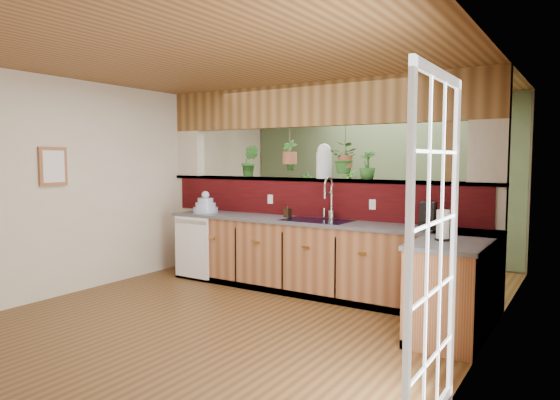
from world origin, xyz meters
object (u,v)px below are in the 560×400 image
Objects in this scene: coffee_maker at (428,216)px; paper_towel at (443,226)px; shelving_console at (334,226)px; faucet at (329,197)px; dish_stack at (206,206)px; glass_jar at (324,161)px; soap_dispenser at (288,211)px.

paper_towel reaches higher than coffee_maker.
faucet is at bearing -48.70° from shelving_console.
dish_stack is 0.77× the size of glass_jar.
dish_stack is 1.14× the size of paper_towel.
shelving_console is (-2.21, 2.26, -0.53)m from coffee_maker.
coffee_maker is at bearing -14.22° from glass_jar.
dish_stack is at bearing 169.47° from paper_towel.
dish_stack reaches higher than coffee_maker.
shelving_console is at bearing 100.87° from soap_dispenser.
glass_jar is at bearing 149.02° from paper_towel.
dish_stack is 0.24× the size of shelving_console.
dish_stack is 1.25m from soap_dispenser.
soap_dispenser is 0.38× the size of glass_jar.
faucet is at bearing 6.66° from dish_stack.
dish_stack and paper_towel have the same top height.
coffee_maker is 3.21m from shelving_console.
shelving_console is at bearing 114.59° from faucet.
glass_jar is (1.60, 0.43, 0.62)m from dish_stack.
soap_dispenser is at bearing 170.11° from coffee_maker.
faucet is 1.81m from dish_stack.
faucet is at bearing -49.52° from glass_jar.
coffee_maker is 0.96× the size of paper_towel.
soap_dispenser is 0.12× the size of shelving_console.
soap_dispenser is at bearing -140.74° from glass_jar.
glass_jar reaches higher than faucet.
glass_jar is at bearing -50.95° from shelving_console.
faucet is 1.79m from paper_towel.
soap_dispenser is (1.24, 0.14, -0.01)m from dish_stack.
soap_dispenser is at bearing -172.89° from faucet.
paper_towel is 2.14m from glass_jar.
paper_towel is at bearing -30.98° from glass_jar.
dish_stack is 2.52m from shelving_console.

